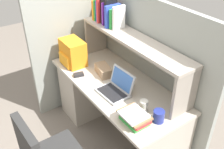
% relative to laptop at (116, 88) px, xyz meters
% --- Properties ---
extents(ground_plane, '(8.00, 8.00, 0.00)m').
position_rel_laptop_xyz_m(ground_plane, '(-0.13, 0.09, -0.78)').
color(ground_plane, slate).
extents(desk, '(1.60, 0.70, 0.73)m').
position_rel_laptop_xyz_m(desk, '(-0.52, 0.09, -0.38)').
color(desk, beige).
rests_on(desk, ground_plane).
extents(cubicle_partition_rear, '(1.84, 0.05, 1.55)m').
position_rel_laptop_xyz_m(cubicle_partition_rear, '(-0.13, 0.47, -0.01)').
color(cubicle_partition_rear, '#939991').
rests_on(cubicle_partition_rear, ground_plane).
extents(cubicle_partition_left, '(0.05, 1.06, 1.55)m').
position_rel_laptop_xyz_m(cubicle_partition_left, '(-0.98, 0.04, -0.01)').
color(cubicle_partition_left, '#939991').
rests_on(cubicle_partition_left, ground_plane).
extents(overhead_hutch, '(1.44, 0.28, 0.45)m').
position_rel_laptop_xyz_m(overhead_hutch, '(-0.13, 0.29, 0.30)').
color(overhead_hutch, gray).
rests_on(overhead_hutch, desk).
extents(reference_books_on_shelf, '(0.38, 0.18, 0.28)m').
position_rel_laptop_xyz_m(reference_books_on_shelf, '(-0.56, 0.29, 0.52)').
color(reference_books_on_shelf, orange).
rests_on(reference_books_on_shelf, overhead_hutch).
extents(laptop, '(0.32, 0.27, 0.22)m').
position_rel_laptop_xyz_m(laptop, '(0.00, 0.00, 0.00)').
color(laptop, '#B7BABF').
rests_on(laptop, desk).
extents(backpack, '(0.30, 0.23, 0.29)m').
position_rel_laptop_xyz_m(backpack, '(-0.71, -0.09, 0.09)').
color(backpack, orange).
rests_on(backpack, desk).
extents(computer_mouse, '(0.08, 0.12, 0.03)m').
position_rel_laptop_xyz_m(computer_mouse, '(-0.46, -0.16, -0.03)').
color(computer_mouse, '#262628').
rests_on(computer_mouse, desk).
extents(paper_cup, '(0.08, 0.08, 0.10)m').
position_rel_laptop_xyz_m(paper_cup, '(0.35, 0.05, -0.00)').
color(paper_cup, white).
rests_on(paper_cup, desk).
extents(tissue_box, '(0.24, 0.16, 0.10)m').
position_rel_laptop_xyz_m(tissue_box, '(-0.33, 0.07, -0.00)').
color(tissue_box, '#9E7F60').
rests_on(tissue_box, desk).
extents(snack_canister, '(0.10, 0.10, 0.11)m').
position_rel_laptop_xyz_m(snack_canister, '(0.53, 0.06, 0.00)').
color(snack_canister, navy).
rests_on(snack_canister, desk).
extents(desk_book_stack, '(0.26, 0.21, 0.09)m').
position_rel_laptop_xyz_m(desk_book_stack, '(0.42, -0.11, -0.00)').
color(desk_book_stack, green).
rests_on(desk_book_stack, desk).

